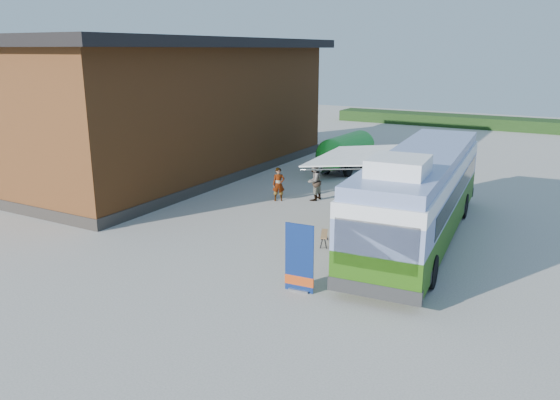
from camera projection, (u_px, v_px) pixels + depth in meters
The scene contains 9 objects.
ground at pixel (235, 262), 18.36m from camera, with size 100.00×100.00×0.00m, color #BCB7AD.
barn at pixel (178, 110), 30.76m from camera, with size 9.60×21.20×7.50m.
bus at pixel (420, 193), 19.97m from camera, with size 3.63×12.67×3.84m.
awning at pixel (360, 161), 20.78m from camera, with size 3.25×4.83×0.55m.
banner at pixel (299, 264), 15.92m from camera, with size 0.91×0.23×2.10m.
picnic_table at pixel (338, 231), 19.83m from camera, with size 1.54×1.47×0.70m.
person_a at pixel (279, 184), 25.60m from camera, with size 0.58×0.38×1.58m, color #999999.
person_b at pixel (314, 181), 25.67m from camera, with size 0.89×0.69×1.83m, color #999999.
slurry_tanker at pixel (346, 150), 31.60m from camera, with size 1.91×5.92×2.18m.
Camera 1 is at (9.72, -14.19, 6.93)m, focal length 35.00 mm.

